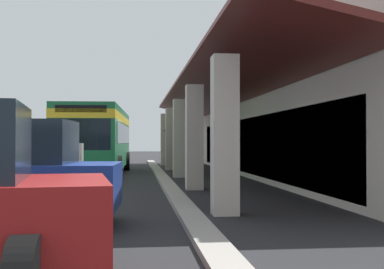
# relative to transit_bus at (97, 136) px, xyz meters

# --- Properties ---
(ground) EXTENTS (120.00, 120.00, 0.00)m
(ground) POSITION_rel_transit_bus_xyz_m (3.23, 8.66, -1.85)
(ground) COLOR #262628
(curb_strip) EXTENTS (34.55, 0.50, 0.12)m
(curb_strip) POSITION_rel_transit_bus_xyz_m (2.68, 3.00, -1.79)
(curb_strip) COLOR #9E998E
(curb_strip) RESTS_ON ground
(plaza_building) EXTENTS (29.09, 15.32, 6.85)m
(plaza_building) POSITION_rel_transit_bus_xyz_m (2.68, 12.62, 1.58)
(plaza_building) COLOR beige
(plaza_building) RESTS_ON ground
(transit_bus) EXTENTS (11.29, 3.08, 3.34)m
(transit_bus) POSITION_rel_transit_bus_xyz_m (0.00, 0.00, 0.00)
(transit_bus) COLOR #196638
(transit_bus) RESTS_ON ground
(pedestrian) EXTENTS (0.47, 0.70, 1.76)m
(pedestrian) POSITION_rel_transit_bus_xyz_m (7.99, -0.19, -0.85)
(pedestrian) COLOR navy
(pedestrian) RESTS_ON ground
(potted_palm) EXTENTS (1.51, 1.86, 2.46)m
(potted_palm) POSITION_rel_transit_bus_xyz_m (-7.12, 4.59, -1.21)
(potted_palm) COLOR brown
(potted_palm) RESTS_ON ground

